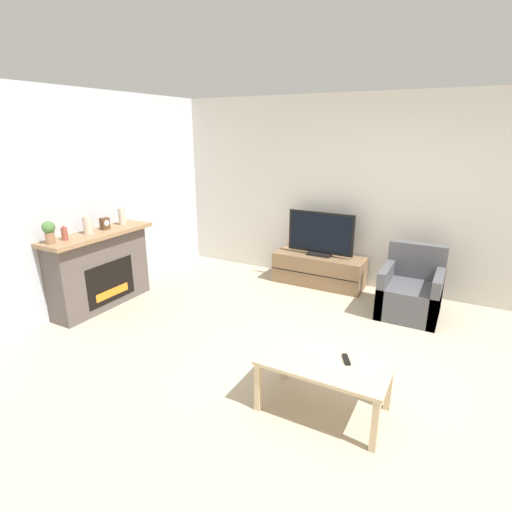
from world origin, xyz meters
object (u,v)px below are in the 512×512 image
at_px(remote, 346,359).
at_px(tv, 320,235).
at_px(mantel_vase_right, 122,216).
at_px(tv_stand, 319,270).
at_px(mantel_clock, 105,224).
at_px(armchair, 411,292).
at_px(mantel_vase_left, 64,233).
at_px(potted_plant, 49,231).
at_px(coffee_table, 325,367).
at_px(fireplace, 100,269).
at_px(mantel_vase_centre_left, 88,224).

bearing_deg(remote, tv, 86.56).
height_order(mantel_vase_right, tv_stand, mantel_vase_right).
distance_m(mantel_clock, armchair, 3.96).
bearing_deg(remote, mantel_vase_right, 136.62).
relative_size(mantel_vase_left, remote, 1.13).
bearing_deg(tv, potted_plant, -129.61).
bearing_deg(mantel_vase_right, mantel_vase_left, -90.00).
xyz_separation_m(tv, armchair, (1.35, -0.39, -0.48)).
distance_m(potted_plant, coffee_table, 3.31).
bearing_deg(tv_stand, mantel_clock, -139.17).
height_order(mantel_vase_right, remote, mantel_vase_right).
bearing_deg(fireplace, mantel_vase_centre_left, -81.38).
xyz_separation_m(mantel_clock, tv_stand, (2.22, 1.92, -0.85)).
xyz_separation_m(fireplace, potted_plant, (0.02, -0.62, 0.64)).
bearing_deg(fireplace, potted_plant, -88.47).
distance_m(fireplace, mantel_vase_left, 0.72).
bearing_deg(remote, mantel_vase_centre_left, 145.55).
distance_m(fireplace, tv, 3.05).
bearing_deg(mantel_vase_centre_left, mantel_vase_right, 90.00).
distance_m(tv, coffee_table, 2.86).
xyz_separation_m(mantel_vase_centre_left, mantel_vase_right, (0.00, 0.55, 0.00)).
bearing_deg(mantel_vase_left, tv, 48.40).
height_order(mantel_vase_right, potted_plant, same).
bearing_deg(mantel_vase_right, armchair, 19.00).
bearing_deg(mantel_clock, remote, -11.18).
xyz_separation_m(fireplace, mantel_clock, (0.02, 0.15, 0.57)).
relative_size(mantel_vase_left, tv, 0.17).
distance_m(mantel_vase_centre_left, coffee_table, 3.33).
height_order(mantel_vase_centre_left, mantel_vase_right, mantel_vase_right).
bearing_deg(coffee_table, armchair, 81.34).
height_order(tv_stand, remote, remote).
distance_m(mantel_vase_centre_left, tv_stand, 3.23).
distance_m(mantel_clock, remote, 3.49).
height_order(mantel_vase_centre_left, coffee_table, mantel_vase_centre_left).
bearing_deg(mantel_vase_right, tv_stand, 36.20).
bearing_deg(armchair, mantel_vase_left, -149.45).
relative_size(fireplace, coffee_table, 1.43).
relative_size(fireplace, tv_stand, 1.10).
bearing_deg(tv, mantel_clock, -139.21).
xyz_separation_m(mantel_vase_left, mantel_vase_right, (-0.00, 0.88, 0.04)).
distance_m(mantel_vase_left, remote, 3.42).
relative_size(tv_stand, tv, 1.36).
height_order(armchair, remote, armchair).
xyz_separation_m(mantel_vase_centre_left, tv_stand, (2.22, 2.17, -0.89)).
distance_m(mantel_vase_right, remote, 3.56).
relative_size(mantel_vase_left, mantel_clock, 1.14).
bearing_deg(fireplace, armchair, 24.94).
height_order(fireplace, tv_stand, fireplace).
relative_size(mantel_vase_centre_left, mantel_vase_right, 0.99).
bearing_deg(tv_stand, tv, -90.00).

